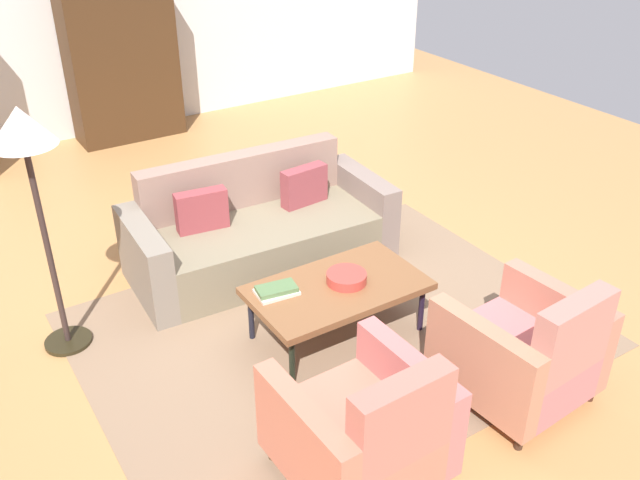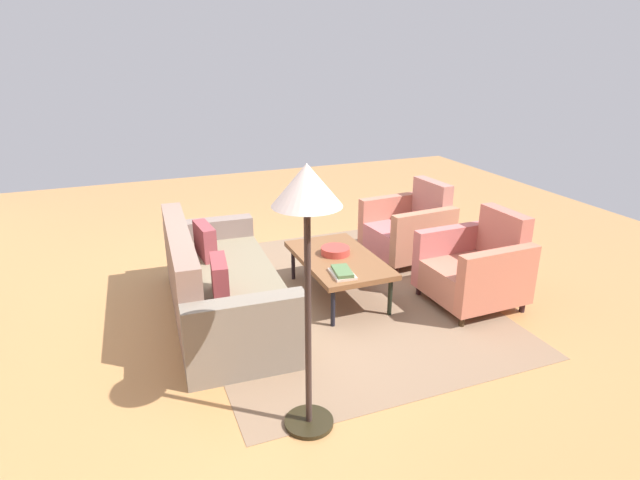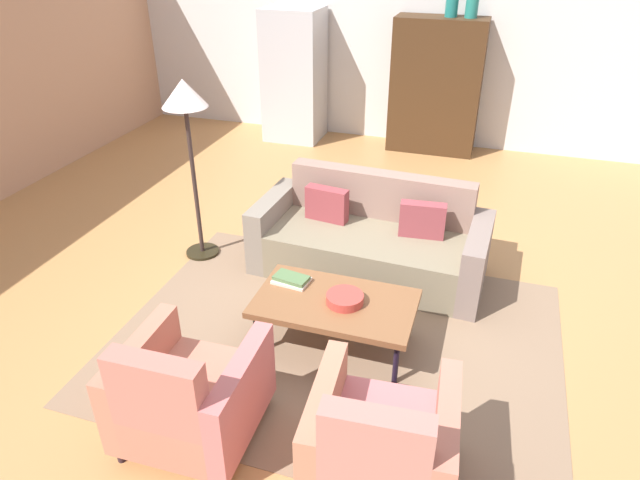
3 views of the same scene
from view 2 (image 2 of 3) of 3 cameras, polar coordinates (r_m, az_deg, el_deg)
ground_plane at (r=5.03m, az=-5.07°, el=-7.07°), size 11.02×11.02×0.00m
area_rug at (r=5.17m, az=1.45°, el=-6.11°), size 3.40×2.60×0.01m
couch at (r=4.76m, az=-11.27°, el=-5.17°), size 2.14×1.00×0.86m
coffee_table at (r=5.04m, az=2.01°, el=-2.22°), size 1.20×0.70×0.41m
armchair_left at (r=5.15m, az=16.74°, el=-3.00°), size 0.82×0.82×0.88m
armchair_right at (r=6.06m, az=9.85°, el=1.14°), size 0.85×0.85×0.88m
fruit_bowl at (r=5.07m, az=1.68°, el=-1.18°), size 0.28×0.28×0.07m
book_stack at (r=4.63m, az=2.44°, el=-3.54°), size 0.29×0.21×0.05m
floor_lamp at (r=2.92m, az=-1.42°, el=3.05°), size 0.40×0.40×1.72m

